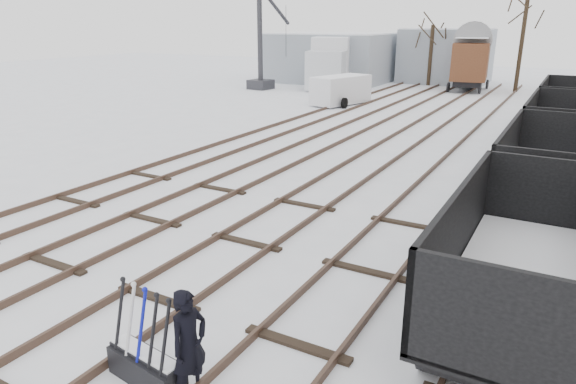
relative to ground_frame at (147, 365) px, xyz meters
name	(u,v)px	position (x,y,z in m)	size (l,w,h in m)	color
ground	(158,300)	(-1.50, 1.83, -0.28)	(120.00, 120.00, 0.00)	white
tracks	(391,148)	(-1.50, 15.51, -0.21)	(13.90, 52.00, 0.16)	black
shed_left	(331,57)	(-14.50, 37.83, 1.76)	(10.00, 8.00, 4.10)	#99A2AC
shed_right	(446,55)	(-5.50, 41.83, 1.96)	(7.00, 6.00, 4.50)	#99A2AC
ground_frame	(147,365)	(0.00, 0.00, 0.00)	(1.34, 0.59, 1.49)	black
worker	(189,345)	(0.75, 0.10, 0.54)	(0.60, 0.40, 1.65)	black
freight_wagon_a	(521,279)	(4.50, 4.18, 0.62)	(2.33, 5.82, 2.37)	black
freight_wagon_b	(547,181)	(4.50, 10.58, 0.62)	(2.33, 5.82, 2.37)	black
freight_wagon_c	(559,137)	(4.50, 16.98, 0.62)	(2.33, 5.82, 2.37)	black
freight_wagon_d	(566,112)	(4.50, 23.38, 0.62)	(2.33, 5.82, 2.37)	black
box_van_wagon	(471,60)	(-2.55, 36.93, 2.00)	(3.35, 5.44, 3.92)	black
lorry	(333,61)	(-12.70, 34.23, 1.72)	(4.20, 8.93, 3.89)	black
panel_van	(341,90)	(-8.23, 25.70, 0.65)	(2.80, 4.40, 1.80)	silver
crane	(262,61)	(-16.85, 30.11, 1.83)	(1.74, 4.73, 8.02)	#2B2B2F
tree_far_left	(431,55)	(-6.08, 38.82, 2.10)	(0.30, 0.30, 4.78)	black
tree_far_right	(523,34)	(0.71, 37.84, 3.85)	(0.30, 0.30, 8.26)	black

